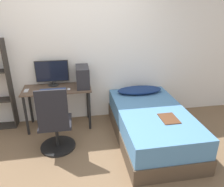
{
  "coord_description": "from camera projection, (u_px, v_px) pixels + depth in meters",
  "views": [
    {
      "loc": [
        -0.08,
        -2.33,
        2.09
      ],
      "look_at": [
        0.47,
        0.82,
        0.75
      ],
      "focal_mm": 35.0,
      "sensor_mm": 36.0,
      "label": 1
    }
  ],
  "objects": [
    {
      "name": "ground_plane",
      "position": [
        88.0,
        170.0,
        2.94
      ],
      "size": [
        14.0,
        14.0,
        0.0
      ],
      "primitive_type": "plane",
      "color": "brown"
    },
    {
      "name": "desk",
      "position": [
        58.0,
        94.0,
        3.78
      ],
      "size": [
        1.15,
        0.52,
        0.73
      ],
      "color": "brown",
      "rests_on": "ground_plane"
    },
    {
      "name": "monitor",
      "position": [
        52.0,
        72.0,
        3.77
      ],
      "size": [
        0.56,
        0.19,
        0.45
      ],
      "color": "black",
      "rests_on": "desk"
    },
    {
      "name": "wall_back",
      "position": [
        79.0,
        54.0,
        3.86
      ],
      "size": [
        8.0,
        0.05,
        2.5
      ],
      "color": "silver",
      "rests_on": "ground_plane"
    },
    {
      "name": "mouse",
      "position": [
        69.0,
        89.0,
        3.67
      ],
      "size": [
        0.06,
        0.09,
        0.02
      ],
      "color": "silver",
      "rests_on": "desk"
    },
    {
      "name": "pc_tower",
      "position": [
        83.0,
        77.0,
        3.75
      ],
      "size": [
        0.22,
        0.43,
        0.35
      ],
      "color": "#232328",
      "rests_on": "desk"
    },
    {
      "name": "keyboard",
      "position": [
        53.0,
        90.0,
        3.62
      ],
      "size": [
        0.42,
        0.12,
        0.02
      ],
      "color": "#33477A",
      "rests_on": "desk"
    },
    {
      "name": "bed",
      "position": [
        151.0,
        125.0,
        3.51
      ],
      "size": [
        1.08,
        1.91,
        0.54
      ],
      "color": "#4C3D2D",
      "rests_on": "ground_plane"
    },
    {
      "name": "magazine",
      "position": [
        169.0,
        118.0,
        3.13
      ],
      "size": [
        0.24,
        0.32,
        0.01
      ],
      "color": "#56331E",
      "rests_on": "bed"
    },
    {
      "name": "office_chair",
      "position": [
        56.0,
        127.0,
        3.2
      ],
      "size": [
        0.54,
        0.54,
        1.04
      ],
      "color": "black",
      "rests_on": "ground_plane"
    },
    {
      "name": "pillow",
      "position": [
        140.0,
        90.0,
        4.02
      ],
      "size": [
        0.82,
        0.36,
        0.11
      ],
      "color": "navy",
      "rests_on": "bed"
    },
    {
      "name": "phone",
      "position": [
        26.0,
        91.0,
        3.61
      ],
      "size": [
        0.07,
        0.14,
        0.01
      ],
      "color": "#B7B7BC",
      "rests_on": "desk"
    }
  ]
}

